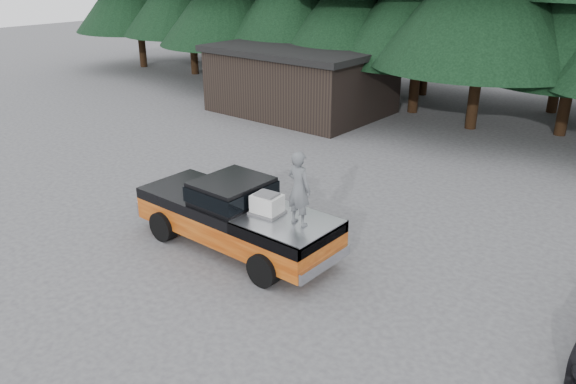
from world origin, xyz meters
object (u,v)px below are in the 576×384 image
Objects in this scene: utility_building at (301,79)px; pickup_truck at (236,225)px; air_compressor at (267,205)px; man_on_bed at (299,189)px.

pickup_truck is at bearing -58.40° from utility_building.
utility_building is (-8.97, 12.74, 0.10)m from air_compressor.
air_compressor is at bearing 7.48° from man_on_bed.
man_on_bed reaches higher than air_compressor.
air_compressor is 0.38× the size of man_on_bed.
pickup_truck is 8.65× the size of air_compressor.
pickup_truck is at bearing 173.77° from air_compressor.
man_on_bed is at bearing -51.96° from utility_building.
air_compressor is at bearing -54.87° from utility_building.
utility_building reaches higher than man_on_bed.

